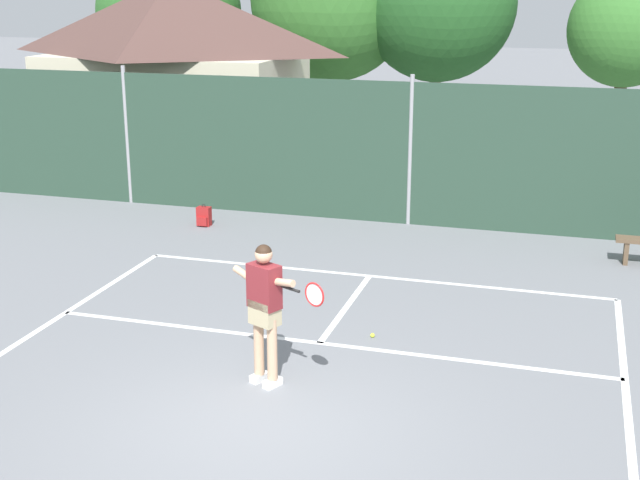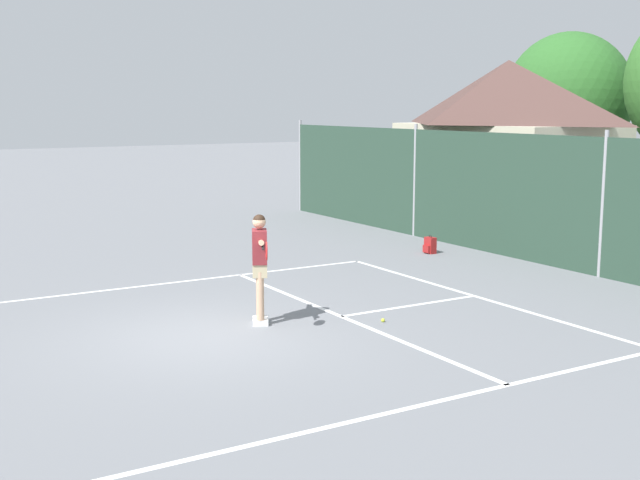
# 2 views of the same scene
# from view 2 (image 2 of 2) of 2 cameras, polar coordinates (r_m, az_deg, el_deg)

# --- Properties ---
(ground_plane) EXTENTS (120.00, 120.00, 0.00)m
(ground_plane) POSITION_cam_2_polar(r_m,az_deg,el_deg) (13.15, -7.73, -6.72)
(ground_plane) COLOR slate
(court_markings) EXTENTS (8.30, 11.10, 0.01)m
(court_markings) POSITION_cam_2_polar(r_m,az_deg,el_deg) (13.40, -5.18, -6.34)
(court_markings) COLOR white
(court_markings) RESTS_ON ground
(chainlink_fence) EXTENTS (26.09, 0.09, 3.12)m
(chainlink_fence) POSITION_cam_2_polar(r_m,az_deg,el_deg) (18.26, 19.11, 2.14)
(chainlink_fence) COLOR #284233
(chainlink_fence) RESTS_ON ground
(clubhouse_building) EXTENTS (6.88, 4.38, 4.98)m
(clubhouse_building) POSITION_cam_2_polar(r_m,az_deg,el_deg) (26.07, 12.84, 6.87)
(clubhouse_building) COLOR beige
(clubhouse_building) RESTS_ON ground
(tennis_player) EXTENTS (1.36, 0.58, 1.85)m
(tennis_player) POSITION_cam_2_polar(r_m,az_deg,el_deg) (13.56, -4.22, -1.33)
(tennis_player) COLOR silver
(tennis_player) RESTS_ON ground
(tennis_ball) EXTENTS (0.07, 0.07, 0.07)m
(tennis_ball) POSITION_cam_2_polar(r_m,az_deg,el_deg) (13.93, 4.41, -5.59)
(tennis_ball) COLOR #CCE033
(tennis_ball) RESTS_ON ground
(backpack_red) EXTENTS (0.28, 0.24, 0.46)m
(backpack_red) POSITION_cam_2_polar(r_m,az_deg,el_deg) (20.39, 7.66, -0.39)
(backpack_red) COLOR maroon
(backpack_red) RESTS_ON ground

